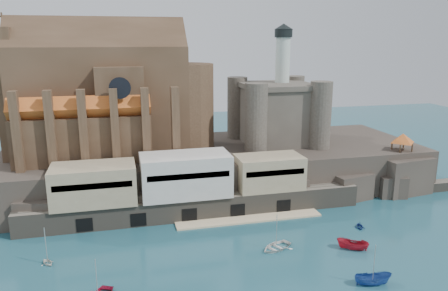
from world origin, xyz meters
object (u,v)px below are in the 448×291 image
Objects in this scene: church at (110,100)px; pavilion at (403,139)px; boat_2 at (372,284)px; castle_keep at (277,110)px.

church is 68.65m from pavilion.
boat_2 is (36.89, -51.33, -22.13)m from church.
church reaches higher than boat_2.
pavilion is 47.71m from boat_2.
castle_keep is 5.23× the size of boat_2.
castle_keep is 53.87m from boat_2.
church is 8.38× the size of boat_2.
castle_keep reaches higher than pavilion.
castle_keep is (40.21, -0.78, -3.81)m from church.
church reaches higher than pavilion.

